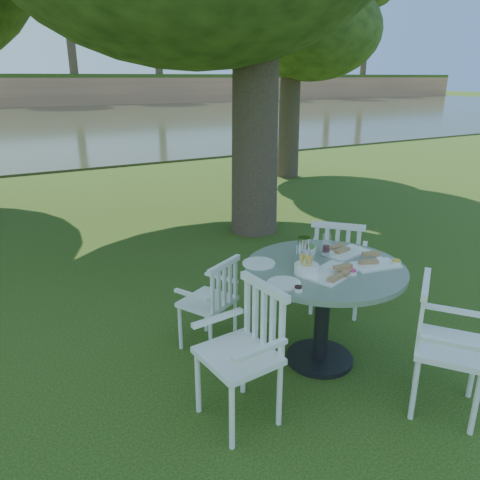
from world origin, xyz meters
name	(u,v)px	position (x,y,z in m)	size (l,w,h in m)	color
ground	(250,330)	(0.00, 0.00, 0.00)	(140.00, 140.00, 0.00)	#1C360B
table	(324,288)	(0.26, -0.71, 0.67)	(1.27, 1.27, 0.86)	black
chair_ne	(337,260)	(0.92, -0.11, 0.58)	(0.68, 0.68, 0.99)	white
chair_nw	(215,297)	(-0.42, -0.10, 0.49)	(0.56, 0.55, 0.84)	white
chair_sw	(250,342)	(-0.59, -0.98, 0.58)	(0.51, 0.54, 0.98)	white
chair_se	(436,336)	(0.60, -1.54, 0.57)	(0.67, 0.66, 0.97)	white
tableware	(317,261)	(0.22, -0.67, 0.90)	(1.15, 0.77, 0.21)	white
river	(17,125)	(0.00, 23.00, 0.00)	(100.00, 28.00, 0.12)	#2F331E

